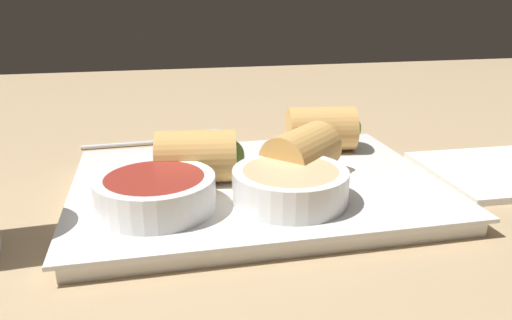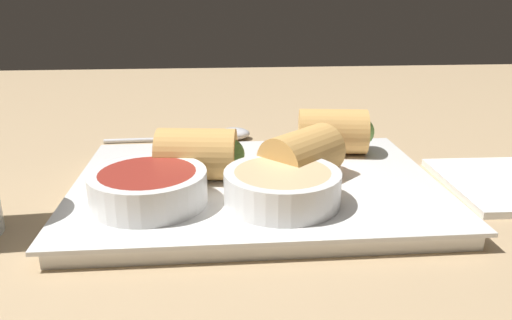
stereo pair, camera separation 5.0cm
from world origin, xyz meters
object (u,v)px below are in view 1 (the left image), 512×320
serving_plate (256,188)px  napkin (508,171)px  dipping_bowl_near (290,184)px  spoon (200,136)px  dipping_bowl_far (155,192)px

serving_plate → napkin: bearing=-179.8°
serving_plate → napkin: 24.08cm
serving_plate → napkin: serving_plate is taller
serving_plate → napkin: (-24.07, -0.08, -0.46)cm
dipping_bowl_near → napkin: 23.24cm
serving_plate → dipping_bowl_near: (-1.51, 4.88, 2.08)cm
serving_plate → dipping_bowl_near: size_ratio=3.46×
spoon → serving_plate: bearing=99.7°
serving_plate → spoon: bearing=-80.3°
dipping_bowl_far → napkin: size_ratio=0.57×
serving_plate → dipping_bowl_far: (8.21, 4.19, 2.08)cm
dipping_bowl_near → dipping_bowl_far: 9.74cm
dipping_bowl_far → serving_plate: bearing=-153.0°
dipping_bowl_far → napkin: (-32.28, -4.27, -2.54)cm
spoon → napkin: spoon is taller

